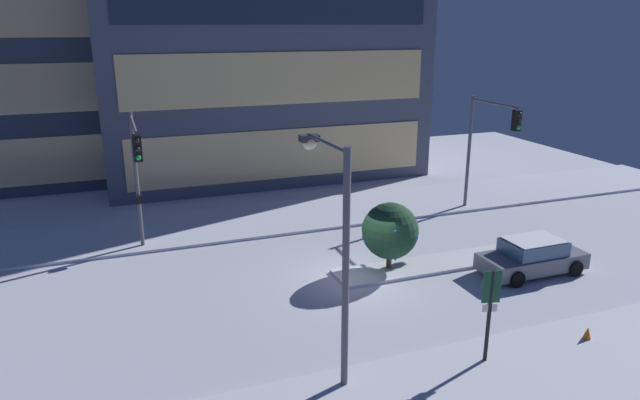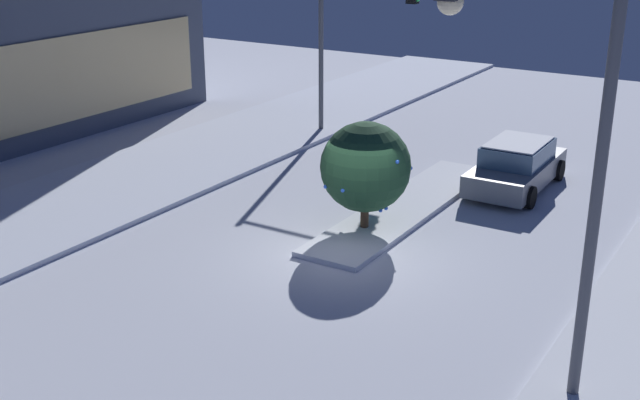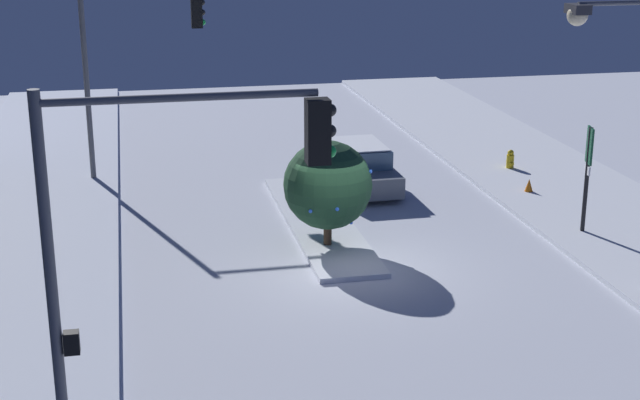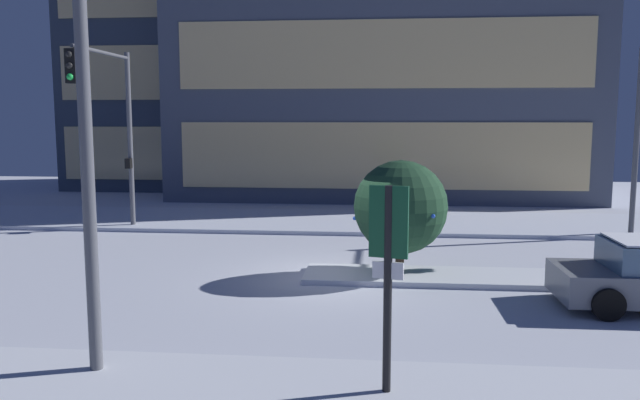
{
  "view_description": "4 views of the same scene",
  "coord_description": "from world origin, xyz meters",
  "views": [
    {
      "loc": [
        -8.87,
        -19.51,
        9.96
      ],
      "look_at": [
        -0.99,
        1.8,
        2.96
      ],
      "focal_mm": 32.08,
      "sensor_mm": 36.0,
      "label": 1
    },
    {
      "loc": [
        -15.9,
        -9.18,
        8.06
      ],
      "look_at": [
        -1.23,
        -0.06,
        1.81
      ],
      "focal_mm": 45.22,
      "sensor_mm": 36.0,
      "label": 2
    },
    {
      "loc": [
        -21.49,
        5.3,
        8.74
      ],
      "look_at": [
        -1.29,
        1.08,
        2.3
      ],
      "focal_mm": 52.32,
      "sensor_mm": 36.0,
      "label": 3
    },
    {
      "loc": [
        1.05,
        -15.69,
        4.02
      ],
      "look_at": [
        -0.44,
        -0.37,
        2.04
      ],
      "focal_mm": 35.73,
      "sensor_mm": 36.0,
      "label": 4
    }
  ],
  "objects": [
    {
      "name": "car_near",
      "position": [
        7.05,
        -1.93,
        0.71
      ],
      "size": [
        4.58,
        2.1,
        1.49
      ],
      "rotation": [
        0.0,
        0.0,
        0.01
      ],
      "color": "slate",
      "rests_on": "ground"
    },
    {
      "name": "street_lamp_arched",
      "position": [
        -3.38,
        -5.71,
        4.64
      ],
      "size": [
        0.56,
        2.95,
        7.03
      ],
      "rotation": [
        0.0,
        0.0,
        1.61
      ],
      "color": "#565960",
      "rests_on": "ground"
    },
    {
      "name": "median_strip",
      "position": [
        3.64,
        0.09,
        0.07
      ],
      "size": [
        9.0,
        1.8,
        0.14
      ],
      "primitive_type": "cube",
      "color": "silver",
      "rests_on": "ground"
    },
    {
      "name": "curb_strip_far",
      "position": [
        0.0,
        8.4,
        0.07
      ],
      "size": [
        52.0,
        5.2,
        0.14
      ],
      "primitive_type": "cube",
      "color": "silver",
      "rests_on": "ground"
    },
    {
      "name": "traffic_light_corner_far_right",
      "position": [
        9.54,
        5.06,
        4.39
      ],
      "size": [
        0.32,
        4.04,
        6.33
      ],
      "rotation": [
        0.0,
        0.0,
        -1.57
      ],
      "color": "#565960",
      "rests_on": "ground"
    },
    {
      "name": "decorated_tree_median",
      "position": [
        1.54,
        0.28,
        1.79
      ],
      "size": [
        2.38,
        2.36,
        2.98
      ],
      "color": "#473323",
      "rests_on": "ground"
    },
    {
      "name": "ground",
      "position": [
        0.0,
        0.0,
        0.0
      ],
      "size": [
        52.0,
        52.0,
        0.0
      ],
      "primitive_type": "plane",
      "color": "silver"
    }
  ]
}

